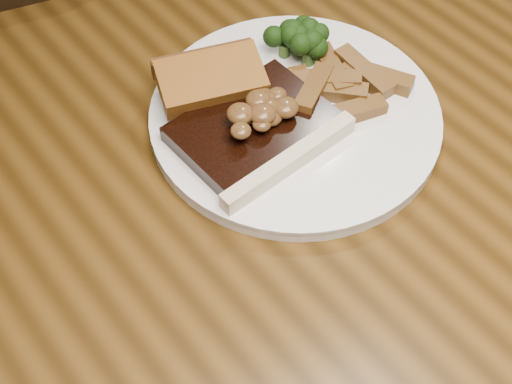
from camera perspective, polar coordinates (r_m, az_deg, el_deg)
dining_table at (r=0.78m, az=0.72°, el=-5.88°), size 1.60×0.90×0.75m
chair_far at (r=1.24m, az=-18.82°, el=7.29°), size 0.52×0.52×0.89m
plate at (r=0.78m, az=3.13°, el=5.98°), size 0.32×0.32×0.01m
steak at (r=0.74m, az=0.00°, el=4.88°), size 0.16×0.13×0.02m
steak_bone at (r=0.71m, az=2.70°, el=2.25°), size 0.17×0.02×0.02m
mushroom_pile at (r=0.72m, az=0.27°, el=6.77°), size 0.08×0.08×0.03m
garlic_bread at (r=0.78m, az=-3.54°, el=7.94°), size 0.13×0.10×0.02m
potato_wedges at (r=0.79m, az=7.12°, el=8.88°), size 0.10×0.10×0.02m
broccoli_cluster at (r=0.82m, az=4.21°, el=11.85°), size 0.07×0.07×0.04m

